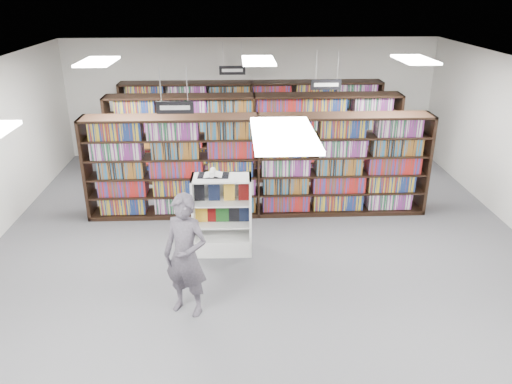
{
  "coord_description": "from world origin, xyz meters",
  "views": [
    {
      "loc": [
        -0.47,
        -7.62,
        4.5
      ],
      "look_at": [
        -0.11,
        0.5,
        1.1
      ],
      "focal_mm": 35.0,
      "sensor_mm": 36.0,
      "label": 1
    }
  ],
  "objects_px": {
    "bookshelf_row_near": "(258,166)",
    "open_book": "(213,174)",
    "endcap_display": "(223,226)",
    "shopper": "(186,256)"
  },
  "relations": [
    {
      "from": "bookshelf_row_near",
      "to": "open_book",
      "type": "bearing_deg",
      "value": -118.66
    },
    {
      "from": "bookshelf_row_near",
      "to": "endcap_display",
      "type": "relative_size",
      "value": 4.83
    },
    {
      "from": "bookshelf_row_near",
      "to": "open_book",
      "type": "relative_size",
      "value": 12.89
    },
    {
      "from": "bookshelf_row_near",
      "to": "shopper",
      "type": "relative_size",
      "value": 3.76
    },
    {
      "from": "shopper",
      "to": "endcap_display",
      "type": "bearing_deg",
      "value": 99.48
    },
    {
      "from": "bookshelf_row_near",
      "to": "open_book",
      "type": "distance_m",
      "value": 1.84
    },
    {
      "from": "endcap_display",
      "to": "open_book",
      "type": "distance_m",
      "value": 1.01
    },
    {
      "from": "endcap_display",
      "to": "shopper",
      "type": "distance_m",
      "value": 1.91
    },
    {
      "from": "shopper",
      "to": "open_book",
      "type": "bearing_deg",
      "value": 103.98
    },
    {
      "from": "bookshelf_row_near",
      "to": "endcap_display",
      "type": "xyz_separation_m",
      "value": [
        -0.71,
        -1.6,
        -0.57
      ]
    }
  ]
}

